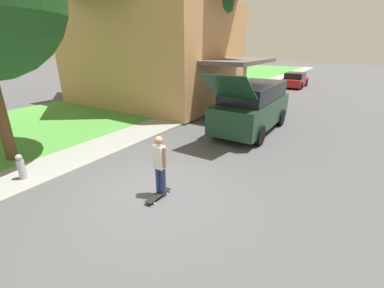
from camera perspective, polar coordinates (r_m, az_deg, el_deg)
name	(u,v)px	position (r m, az deg, el deg)	size (l,w,h in m)	color
ground_plane	(153,189)	(7.20, -8.66, -9.91)	(120.00, 120.00, 0.00)	#49494C
lawn	(117,109)	(16.53, -16.31, 7.53)	(10.00, 80.00, 0.08)	#478E38
sidewalk	(175,119)	(13.61, -3.76, 5.58)	(1.80, 80.00, 0.10)	gray
house	(151,30)	(17.97, -9.17, 23.78)	(12.83, 8.01, 8.70)	tan
lawn_tree_far	(198,0)	(16.89, 1.28, 29.34)	(4.26, 4.26, 8.19)	brown
suv_parked	(252,106)	(11.89, 13.27, 8.17)	(2.11, 5.79, 2.79)	#193823
car_down_street	(295,80)	(26.55, 21.86, 13.05)	(1.89, 4.05, 1.32)	maroon
skateboarder	(160,164)	(6.50, -7.13, -4.39)	(0.41, 0.22, 1.63)	navy
skateboard	(158,195)	(6.77, -7.50, -11.23)	(0.21, 0.84, 0.10)	black
fire_hydrant	(21,167)	(8.75, -33.73, -4.28)	(0.20, 0.20, 0.75)	#99999E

